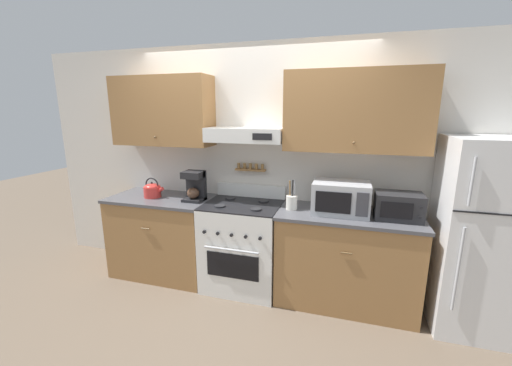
{
  "coord_description": "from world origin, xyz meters",
  "views": [
    {
      "loc": [
        1.02,
        -2.62,
        1.87
      ],
      "look_at": [
        0.16,
        0.27,
        1.17
      ],
      "focal_mm": 22.0,
      "sensor_mm": 36.0,
      "label": 1
    }
  ],
  "objects_px": {
    "tea_kettle": "(152,190)",
    "utensil_crock": "(292,202)",
    "refrigerator": "(486,237)",
    "coffee_maker": "(195,186)",
    "toaster_oven": "(398,206)",
    "stove_range": "(243,245)",
    "microwave": "(341,198)"
  },
  "relations": [
    {
      "from": "microwave",
      "to": "toaster_oven",
      "type": "xyz_separation_m",
      "value": [
        0.5,
        -0.02,
        -0.03
      ]
    },
    {
      "from": "stove_range",
      "to": "toaster_oven",
      "type": "distance_m",
      "value": 1.58
    },
    {
      "from": "microwave",
      "to": "coffee_maker",
      "type": "bearing_deg",
      "value": 179.75
    },
    {
      "from": "refrigerator",
      "to": "coffee_maker",
      "type": "distance_m",
      "value": 2.73
    },
    {
      "from": "utensil_crock",
      "to": "toaster_oven",
      "type": "bearing_deg",
      "value": -0.1
    },
    {
      "from": "tea_kettle",
      "to": "microwave",
      "type": "relative_size",
      "value": 0.46
    },
    {
      "from": "refrigerator",
      "to": "utensil_crock",
      "type": "bearing_deg",
      "value": 179.74
    },
    {
      "from": "refrigerator",
      "to": "toaster_oven",
      "type": "distance_m",
      "value": 0.73
    },
    {
      "from": "stove_range",
      "to": "coffee_maker",
      "type": "height_order",
      "value": "coffee_maker"
    },
    {
      "from": "coffee_maker",
      "to": "tea_kettle",
      "type": "bearing_deg",
      "value": -177.28
    },
    {
      "from": "toaster_oven",
      "to": "microwave",
      "type": "bearing_deg",
      "value": 177.75
    },
    {
      "from": "tea_kettle",
      "to": "utensil_crock",
      "type": "relative_size",
      "value": 0.82
    },
    {
      "from": "refrigerator",
      "to": "tea_kettle",
      "type": "bearing_deg",
      "value": 179.86
    },
    {
      "from": "stove_range",
      "to": "coffee_maker",
      "type": "xyz_separation_m",
      "value": [
        -0.54,
        0.01,
        0.61
      ]
    },
    {
      "from": "refrigerator",
      "to": "microwave",
      "type": "distance_m",
      "value": 1.22
    },
    {
      "from": "refrigerator",
      "to": "coffee_maker",
      "type": "relative_size",
      "value": 5.18
    },
    {
      "from": "refrigerator",
      "to": "coffee_maker",
      "type": "bearing_deg",
      "value": 179.33
    },
    {
      "from": "tea_kettle",
      "to": "coffee_maker",
      "type": "bearing_deg",
      "value": 2.72
    },
    {
      "from": "tea_kettle",
      "to": "utensil_crock",
      "type": "bearing_deg",
      "value": 0.0
    },
    {
      "from": "coffee_maker",
      "to": "stove_range",
      "type": "bearing_deg",
      "value": -1.06
    },
    {
      "from": "tea_kettle",
      "to": "toaster_oven",
      "type": "distance_m",
      "value": 2.53
    },
    {
      "from": "utensil_crock",
      "to": "toaster_oven",
      "type": "distance_m",
      "value": 0.96
    },
    {
      "from": "coffee_maker",
      "to": "toaster_oven",
      "type": "distance_m",
      "value": 2.02
    },
    {
      "from": "microwave",
      "to": "toaster_oven",
      "type": "relative_size",
      "value": 1.3
    },
    {
      "from": "microwave",
      "to": "utensil_crock",
      "type": "relative_size",
      "value": 1.76
    },
    {
      "from": "utensil_crock",
      "to": "toaster_oven",
      "type": "xyz_separation_m",
      "value": [
        0.96,
        -0.0,
        0.04
      ]
    },
    {
      "from": "utensil_crock",
      "to": "coffee_maker",
      "type": "bearing_deg",
      "value": 178.68
    },
    {
      "from": "stove_range",
      "to": "refrigerator",
      "type": "height_order",
      "value": "refrigerator"
    },
    {
      "from": "tea_kettle",
      "to": "utensil_crock",
      "type": "xyz_separation_m",
      "value": [
        1.57,
        0.0,
        -0.01
      ]
    },
    {
      "from": "utensil_crock",
      "to": "refrigerator",
      "type": "bearing_deg",
      "value": -0.26
    },
    {
      "from": "toaster_oven",
      "to": "stove_range",
      "type": "bearing_deg",
      "value": 179.38
    },
    {
      "from": "refrigerator",
      "to": "toaster_oven",
      "type": "xyz_separation_m",
      "value": [
        -0.7,
        0.01,
        0.21
      ]
    }
  ]
}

